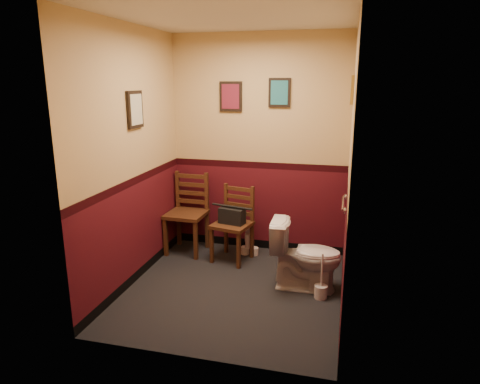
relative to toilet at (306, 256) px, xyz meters
name	(u,v)px	position (x,y,z in m)	size (l,w,h in m)	color
floor	(234,289)	(-0.72, -0.22, -0.36)	(2.20, 2.40, 0.00)	black
ceiling	(233,16)	(-0.72, -0.22, 2.34)	(2.20, 2.40, 0.00)	silver
wall_back	(259,146)	(-0.72, 0.98, 0.99)	(2.20, 2.70, 0.00)	#4B0F17
wall_front	(191,195)	(-0.72, -1.42, 0.99)	(2.20, 2.70, 0.00)	#4B0F17
wall_left	(132,159)	(-1.82, -0.22, 0.99)	(2.40, 2.70, 0.00)	#4B0F17
wall_right	(349,169)	(0.38, -0.22, 0.99)	(2.40, 2.70, 0.00)	#4B0F17
grab_bar	(344,203)	(0.35, 0.03, 0.59)	(0.05, 0.56, 0.06)	silver
framed_print_back_a	(231,96)	(-1.07, 0.96, 1.59)	(0.28, 0.04, 0.36)	black
framed_print_back_b	(279,93)	(-0.47, 0.96, 1.64)	(0.26, 0.04, 0.34)	black
framed_print_left	(135,110)	(-1.80, -0.12, 1.49)	(0.04, 0.30, 0.38)	black
framed_print_right	(352,90)	(0.36, 0.38, 1.69)	(0.04, 0.34, 0.28)	olive
toilet	(306,256)	(0.00, 0.00, 0.00)	(0.42, 0.74, 0.73)	white
toilet_brush	(321,291)	(0.18, -0.18, -0.29)	(0.13, 0.13, 0.48)	silver
chair_left	(188,213)	(-1.57, 0.68, 0.14)	(0.49, 0.49, 1.01)	#5A321B
chair_right	(234,224)	(-0.93, 0.55, 0.09)	(0.51, 0.51, 0.91)	#5A321B
handbag	(232,216)	(-0.94, 0.51, 0.21)	(0.33, 0.21, 0.22)	black
tp_stack	(249,242)	(-0.77, 0.72, -0.20)	(0.22, 0.14, 0.39)	silver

